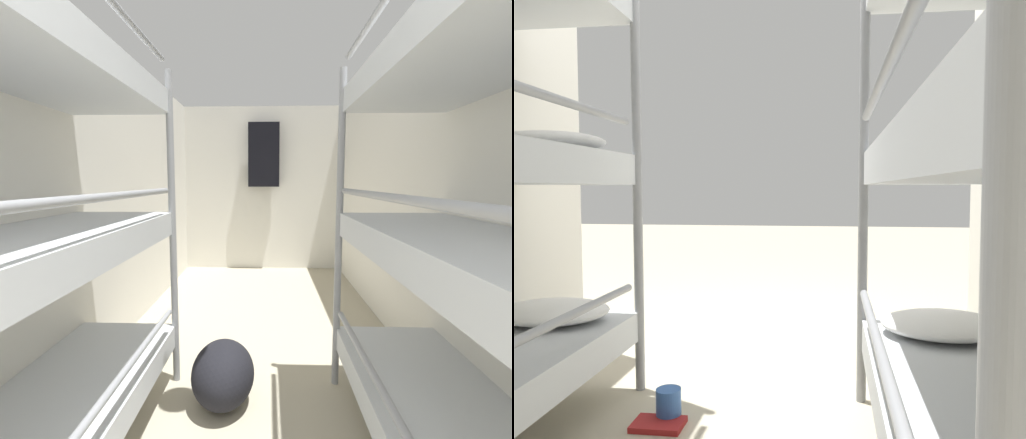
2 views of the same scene
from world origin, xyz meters
TOP-DOWN VIEW (x-y plane):
  - wall_left at (-1.17, 2.69)m, footprint 0.06×5.49m
  - wall_right at (1.17, 2.69)m, footprint 0.06×5.49m
  - wall_back at (0.00, 5.40)m, footprint 2.40×0.06m
  - bunk_stack_left_near at (-0.83, 1.43)m, footprint 0.64×1.91m
  - bunk_stack_right_near at (0.83, 1.43)m, footprint 0.64×1.91m
  - duffel_bag at (-0.18, 2.21)m, footprint 0.37×0.47m
  - hanging_coat at (0.02, 5.25)m, footprint 0.44×0.12m

SIDE VIEW (x-z plane):
  - duffel_bag at x=-0.18m, z-range 0.00..0.37m
  - bunk_stack_left_near at x=-0.83m, z-range 0.05..2.07m
  - bunk_stack_right_near at x=0.83m, z-range 0.05..2.07m
  - wall_left at x=-1.17m, z-range 0.00..2.38m
  - wall_right at x=1.17m, z-range 0.00..2.38m
  - wall_back at x=0.00m, z-range 0.00..2.38m
  - hanging_coat at x=0.02m, z-range 1.23..2.13m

